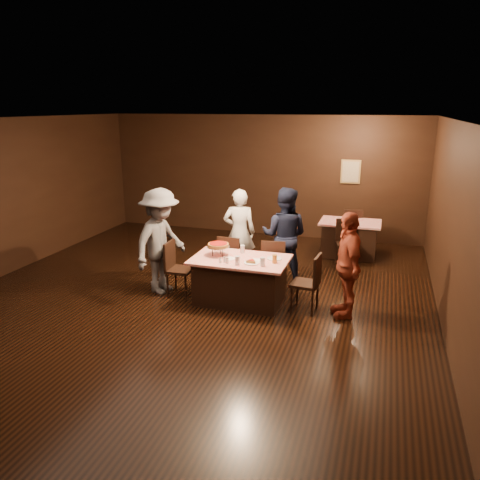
# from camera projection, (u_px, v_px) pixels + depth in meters

# --- Properties ---
(room) EXTENTS (10.00, 10.04, 3.02)m
(room) POSITION_uv_depth(u_px,v_px,m) (177.00, 180.00, 7.05)
(room) COLOR black
(room) RESTS_ON ground
(main_table) EXTENTS (1.60, 1.00, 0.77)m
(main_table) POSITION_uv_depth(u_px,v_px,m) (240.00, 280.00, 7.87)
(main_table) COLOR red
(main_table) RESTS_ON ground
(back_table) EXTENTS (1.30, 0.90, 0.77)m
(back_table) POSITION_uv_depth(u_px,v_px,m) (349.00, 239.00, 10.32)
(back_table) COLOR #A90B0D
(back_table) RESTS_ON ground
(chair_far_left) EXTENTS (0.42, 0.42, 0.95)m
(chair_far_left) POSITION_uv_depth(u_px,v_px,m) (232.00, 259.00, 8.64)
(chair_far_left) COLOR black
(chair_far_left) RESTS_ON ground
(chair_far_right) EXTENTS (0.48, 0.48, 0.95)m
(chair_far_right) POSITION_uv_depth(u_px,v_px,m) (274.00, 264.00, 8.41)
(chair_far_right) COLOR black
(chair_far_right) RESTS_ON ground
(chair_end_left) EXTENTS (0.43, 0.43, 0.95)m
(chair_end_left) POSITION_uv_depth(u_px,v_px,m) (180.00, 269.00, 8.16)
(chair_end_left) COLOR black
(chair_end_left) RESTS_ON ground
(chair_end_right) EXTENTS (0.46, 0.46, 0.95)m
(chair_end_right) POSITION_uv_depth(u_px,v_px,m) (305.00, 282.00, 7.52)
(chair_end_right) COLOR black
(chair_end_right) RESTS_ON ground
(chair_back_near) EXTENTS (0.51, 0.51, 0.95)m
(chair_back_near) POSITION_uv_depth(u_px,v_px,m) (347.00, 243.00, 9.65)
(chair_back_near) COLOR black
(chair_back_near) RESTS_ON ground
(chair_back_far) EXTENTS (0.48, 0.48, 0.95)m
(chair_back_far) POSITION_uv_depth(u_px,v_px,m) (352.00, 228.00, 10.85)
(chair_back_far) COLOR black
(chair_back_far) RESTS_ON ground
(diner_white_jacket) EXTENTS (0.70, 0.55, 1.70)m
(diner_white_jacket) POSITION_uv_depth(u_px,v_px,m) (239.00, 232.00, 9.04)
(diner_white_jacket) COLOR silver
(diner_white_jacket) RESTS_ON ground
(diner_navy_hoodie) EXTENTS (0.89, 0.70, 1.80)m
(diner_navy_hoodie) POSITION_uv_depth(u_px,v_px,m) (284.00, 236.00, 8.62)
(diner_navy_hoodie) COLOR black
(diner_navy_hoodie) RESTS_ON ground
(diner_grey_knit) EXTENTS (0.93, 1.33, 1.87)m
(diner_grey_knit) POSITION_uv_depth(u_px,v_px,m) (161.00, 241.00, 8.15)
(diner_grey_knit) COLOR slate
(diner_grey_knit) RESTS_ON ground
(diner_red_shirt) EXTENTS (0.70, 1.07, 1.68)m
(diner_red_shirt) POSITION_uv_depth(u_px,v_px,m) (347.00, 265.00, 7.24)
(diner_red_shirt) COLOR #9E3C26
(diner_red_shirt) RESTS_ON ground
(pizza_stand) EXTENTS (0.38, 0.38, 0.22)m
(pizza_stand) POSITION_uv_depth(u_px,v_px,m) (218.00, 245.00, 7.87)
(pizza_stand) COLOR black
(pizza_stand) RESTS_ON main_table
(plate_with_slice) EXTENTS (0.25, 0.25, 0.06)m
(plate_with_slice) POSITION_uv_depth(u_px,v_px,m) (252.00, 262.00, 7.52)
(plate_with_slice) COLOR white
(plate_with_slice) RESTS_ON main_table
(plate_empty) EXTENTS (0.25, 0.25, 0.01)m
(plate_empty) POSITION_uv_depth(u_px,v_px,m) (274.00, 259.00, 7.74)
(plate_empty) COLOR white
(plate_empty) RESTS_ON main_table
(glass_front_left) EXTENTS (0.08, 0.08, 0.14)m
(glass_front_left) POSITION_uv_depth(u_px,v_px,m) (237.00, 260.00, 7.45)
(glass_front_left) COLOR silver
(glass_front_left) RESTS_ON main_table
(glass_front_right) EXTENTS (0.08, 0.08, 0.14)m
(glass_front_right) POSITION_uv_depth(u_px,v_px,m) (262.00, 262.00, 7.38)
(glass_front_right) COLOR silver
(glass_front_right) RESTS_ON main_table
(glass_amber) EXTENTS (0.08, 0.08, 0.14)m
(glass_amber) POSITION_uv_depth(u_px,v_px,m) (275.00, 259.00, 7.52)
(glass_amber) COLOR #BF7F26
(glass_amber) RESTS_ON main_table
(glass_back) EXTENTS (0.08, 0.08, 0.14)m
(glass_back) POSITION_uv_depth(u_px,v_px,m) (242.00, 249.00, 8.03)
(glass_back) COLOR silver
(glass_back) RESTS_ON main_table
(condiments) EXTENTS (0.17, 0.10, 0.09)m
(condiments) POSITION_uv_depth(u_px,v_px,m) (224.00, 260.00, 7.54)
(condiments) COLOR silver
(condiments) RESTS_ON main_table
(napkin_center) EXTENTS (0.19, 0.19, 0.01)m
(napkin_center) POSITION_uv_depth(u_px,v_px,m) (257.00, 260.00, 7.67)
(napkin_center) COLOR white
(napkin_center) RESTS_ON main_table
(napkin_left) EXTENTS (0.21, 0.21, 0.01)m
(napkin_left) POSITION_uv_depth(u_px,v_px,m) (231.00, 258.00, 7.76)
(napkin_left) COLOR white
(napkin_left) RESTS_ON main_table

